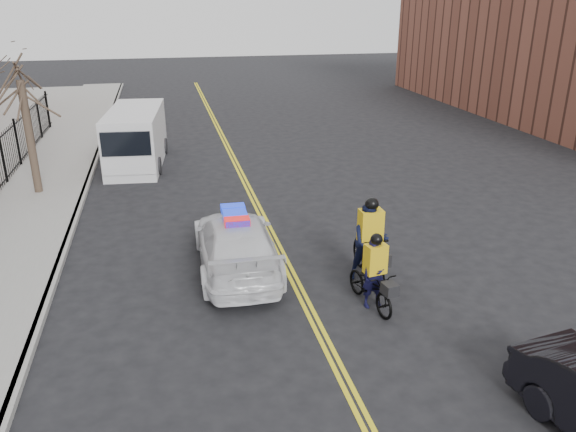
{
  "coord_description": "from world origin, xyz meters",
  "views": [
    {
      "loc": [
        -2.97,
        -10.97,
        6.78
      ],
      "look_at": [
        0.11,
        2.71,
        1.3
      ],
      "focal_mm": 35.0,
      "sensor_mm": 36.0,
      "label": 1
    }
  ],
  "objects_px": {
    "cyclist_near": "(374,281)",
    "cyclist_far": "(369,247)",
    "cargo_van": "(136,139)",
    "police_cruiser": "(236,243)"
  },
  "relations": [
    {
      "from": "police_cruiser",
      "to": "cyclist_near",
      "type": "relative_size",
      "value": 2.6
    },
    {
      "from": "cyclist_far",
      "to": "cargo_van",
      "type": "bearing_deg",
      "value": 115.68
    },
    {
      "from": "cargo_van",
      "to": "cyclist_far",
      "type": "distance_m",
      "value": 13.51
    },
    {
      "from": "cargo_van",
      "to": "cyclist_far",
      "type": "bearing_deg",
      "value": -57.98
    },
    {
      "from": "cyclist_near",
      "to": "cyclist_far",
      "type": "bearing_deg",
      "value": 64.11
    },
    {
      "from": "cargo_van",
      "to": "cyclist_far",
      "type": "xyz_separation_m",
      "value": [
        6.04,
        -12.08,
        -0.29
      ]
    },
    {
      "from": "police_cruiser",
      "to": "cargo_van",
      "type": "xyz_separation_m",
      "value": [
        -2.81,
        10.79,
        0.42
      ]
    },
    {
      "from": "cyclist_far",
      "to": "cyclist_near",
      "type": "bearing_deg",
      "value": -106.3
    },
    {
      "from": "police_cruiser",
      "to": "cargo_van",
      "type": "relative_size",
      "value": 0.87
    },
    {
      "from": "police_cruiser",
      "to": "cyclist_near",
      "type": "distance_m",
      "value": 3.89
    }
  ]
}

